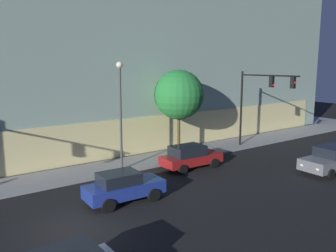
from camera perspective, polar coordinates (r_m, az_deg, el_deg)
ground_plane at (r=17.09m, az=-14.82°, el=-15.89°), size 120.00×120.00×0.00m
modern_building at (r=41.61m, az=-7.10°, el=11.32°), size 39.17×25.12×16.95m
traffic_light_far_corner at (r=30.82m, az=14.80°, el=5.11°), size 0.56×5.57×6.62m
street_lamp_sidewalk at (r=24.01m, az=-7.70°, el=3.83°), size 0.44×0.44×7.39m
sidewalk_tree at (r=27.99m, az=1.77°, el=5.05°), size 3.93×3.93×6.80m
car_blue at (r=19.42m, az=-7.28°, el=-9.68°), size 4.37×2.11×1.68m
car_red at (r=25.37m, az=3.58°, el=-4.93°), size 4.57×2.21×1.67m
car_grey at (r=26.92m, az=24.87°, el=-4.87°), size 4.77×2.33×1.77m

